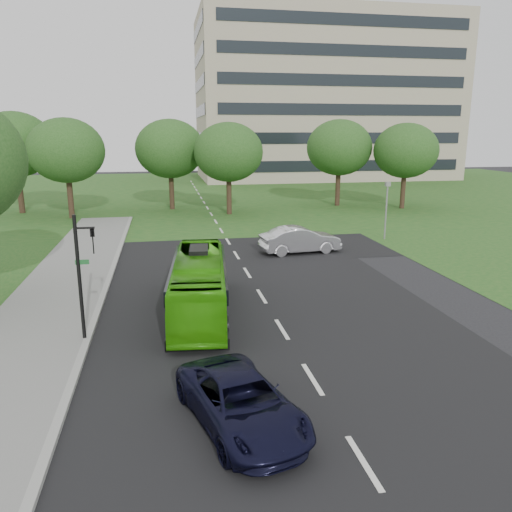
{
  "coord_description": "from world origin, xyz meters",
  "views": [
    {
      "loc": [
        -4.19,
        -19.22,
        7.27
      ],
      "look_at": [
        -0.03,
        3.27,
        1.6
      ],
      "focal_mm": 35.0,
      "sensor_mm": 36.0,
      "label": 1
    }
  ],
  "objects_px": {
    "tree_park_a": "(66,151)",
    "camera_pole": "(387,203)",
    "tree_park_e": "(406,151)",
    "sedan": "(300,240)",
    "traffic_light": "(83,269)",
    "tree_park_d": "(339,148)",
    "tree_park_f": "(15,145)",
    "bus": "(199,285)",
    "office_building": "(323,99)",
    "tree_park_b": "(170,149)",
    "tree_park_c": "(228,152)",
    "suv": "(241,402)"
  },
  "relations": [
    {
      "from": "office_building",
      "to": "tree_park_c",
      "type": "xyz_separation_m",
      "value": [
        -20.31,
        -36.16,
        -6.93
      ]
    },
    {
      "from": "tree_park_e",
      "to": "sedan",
      "type": "xyz_separation_m",
      "value": [
        -14.88,
        -16.28,
        -4.75
      ]
    },
    {
      "from": "office_building",
      "to": "tree_park_b",
      "type": "xyz_separation_m",
      "value": [
        -25.39,
        -32.13,
        -6.73
      ]
    },
    {
      "from": "tree_park_a",
      "to": "camera_pole",
      "type": "bearing_deg",
      "value": -29.94
    },
    {
      "from": "tree_park_b",
      "to": "tree_park_f",
      "type": "distance_m",
      "value": 13.79
    },
    {
      "from": "office_building",
      "to": "camera_pole",
      "type": "xyz_separation_m",
      "value": [
        -11.04,
        -49.13,
        -9.93
      ]
    },
    {
      "from": "camera_pole",
      "to": "traffic_light",
      "type": "bearing_deg",
      "value": -148.25
    },
    {
      "from": "tree_park_f",
      "to": "sedan",
      "type": "xyz_separation_m",
      "value": [
        21.21,
        -19.97,
        -5.41
      ]
    },
    {
      "from": "tree_park_f",
      "to": "camera_pole",
      "type": "bearing_deg",
      "value": -31.36
    },
    {
      "from": "tree_park_c",
      "to": "camera_pole",
      "type": "bearing_deg",
      "value": -54.44
    },
    {
      "from": "traffic_light",
      "to": "camera_pole",
      "type": "xyz_separation_m",
      "value": [
        17.97,
        14.61,
        -0.12
      ]
    },
    {
      "from": "office_building",
      "to": "tree_park_a",
      "type": "distance_m",
      "value": 49.94
    },
    {
      "from": "tree_park_f",
      "to": "sedan",
      "type": "bearing_deg",
      "value": -43.27
    },
    {
      "from": "camera_pole",
      "to": "tree_park_b",
      "type": "bearing_deg",
      "value": 122.8
    },
    {
      "from": "tree_park_a",
      "to": "sedan",
      "type": "distance_m",
      "value": 23.37
    },
    {
      "from": "tree_park_b",
      "to": "traffic_light",
      "type": "relative_size",
      "value": 1.87
    },
    {
      "from": "office_building",
      "to": "tree_park_a",
      "type": "relative_size",
      "value": 4.7
    },
    {
      "from": "tree_park_b",
      "to": "suv",
      "type": "xyz_separation_m",
      "value": [
        0.93,
        -37.83,
        -5.11
      ]
    },
    {
      "from": "tree_park_c",
      "to": "tree_park_d",
      "type": "relative_size",
      "value": 0.96
    },
    {
      "from": "tree_park_f",
      "to": "bus",
      "type": "distance_m",
      "value": 33.17
    },
    {
      "from": "office_building",
      "to": "suv",
      "type": "height_order",
      "value": "office_building"
    },
    {
      "from": "tree_park_c",
      "to": "bus",
      "type": "bearing_deg",
      "value": -100.22
    },
    {
      "from": "tree_park_e",
      "to": "sedan",
      "type": "relative_size",
      "value": 1.65
    },
    {
      "from": "office_building",
      "to": "camera_pole",
      "type": "relative_size",
      "value": 10.06
    },
    {
      "from": "office_building",
      "to": "sedan",
      "type": "xyz_separation_m",
      "value": [
        -17.96,
        -51.96,
        -11.68
      ]
    },
    {
      "from": "tree_park_e",
      "to": "sedan",
      "type": "bearing_deg",
      "value": -132.44
    },
    {
      "from": "bus",
      "to": "sedan",
      "type": "xyz_separation_m",
      "value": [
        6.92,
        9.54,
        -0.38
      ]
    },
    {
      "from": "bus",
      "to": "traffic_light",
      "type": "xyz_separation_m",
      "value": [
        -4.13,
        -2.25,
        1.49
      ]
    },
    {
      "from": "office_building",
      "to": "tree_park_d",
      "type": "bearing_deg",
      "value": -104.92
    },
    {
      "from": "tree_park_b",
      "to": "traffic_light",
      "type": "xyz_separation_m",
      "value": [
        -3.62,
        -31.61,
        -3.07
      ]
    },
    {
      "from": "tree_park_e",
      "to": "tree_park_d",
      "type": "bearing_deg",
      "value": 151.71
    },
    {
      "from": "camera_pole",
      "to": "tree_park_f",
      "type": "bearing_deg",
      "value": 141.27
    },
    {
      "from": "camera_pole",
      "to": "tree_park_c",
      "type": "bearing_deg",
      "value": 118.19
    },
    {
      "from": "tree_park_c",
      "to": "camera_pole",
      "type": "xyz_separation_m",
      "value": [
        9.27,
        -12.97,
        -2.99
      ]
    },
    {
      "from": "tree_park_a",
      "to": "tree_park_f",
      "type": "relative_size",
      "value": 0.93
    },
    {
      "from": "tree_park_d",
      "to": "bus",
      "type": "height_order",
      "value": "tree_park_d"
    },
    {
      "from": "tree_park_d",
      "to": "bus",
      "type": "xyz_separation_m",
      "value": [
        -16.18,
        -28.85,
        -4.61
      ]
    },
    {
      "from": "tree_park_a",
      "to": "tree_park_e",
      "type": "height_order",
      "value": "tree_park_a"
    },
    {
      "from": "tree_park_e",
      "to": "bus",
      "type": "height_order",
      "value": "tree_park_e"
    },
    {
      "from": "tree_park_d",
      "to": "sedan",
      "type": "distance_m",
      "value": 21.98
    },
    {
      "from": "tree_park_a",
      "to": "bus",
      "type": "bearing_deg",
      "value": -70.18
    },
    {
      "from": "tree_park_f",
      "to": "traffic_light",
      "type": "bearing_deg",
      "value": -72.27
    },
    {
      "from": "bus",
      "to": "suv",
      "type": "relative_size",
      "value": 1.83
    },
    {
      "from": "tree_park_b",
      "to": "traffic_light",
      "type": "distance_m",
      "value": 31.97
    },
    {
      "from": "tree_park_f",
      "to": "traffic_light",
      "type": "height_order",
      "value": "tree_park_f"
    },
    {
      "from": "tree_park_b",
      "to": "tree_park_c",
      "type": "distance_m",
      "value": 6.49
    },
    {
      "from": "tree_park_a",
      "to": "camera_pole",
      "type": "xyz_separation_m",
      "value": [
        23.09,
        -13.3,
        -3.22
      ]
    },
    {
      "from": "tree_park_a",
      "to": "tree_park_c",
      "type": "bearing_deg",
      "value": -1.35
    },
    {
      "from": "traffic_light",
      "to": "tree_park_a",
      "type": "bearing_deg",
      "value": 95.07
    },
    {
      "from": "tree_park_e",
      "to": "tree_park_f",
      "type": "xyz_separation_m",
      "value": [
        -36.09,
        3.69,
        0.66
      ]
    }
  ]
}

